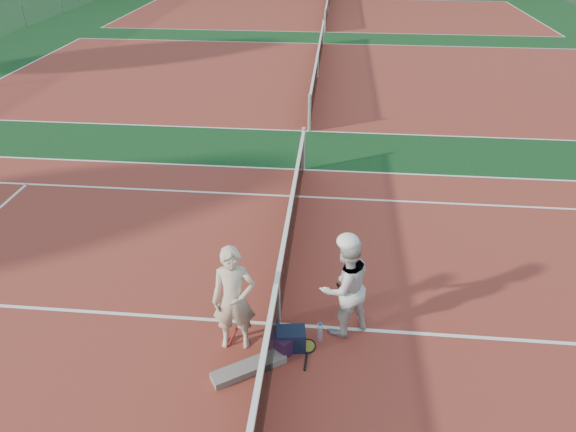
{
  "coord_description": "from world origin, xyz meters",
  "views": [
    {
      "loc": [
        0.7,
        -5.92,
        5.61
      ],
      "look_at": [
        0.0,
        1.54,
        1.05
      ],
      "focal_mm": 32.0,
      "sensor_mm": 36.0,
      "label": 1
    }
  ],
  "objects_px": {
    "water_bottle": "(320,332)",
    "sports_bag_purple": "(281,343)",
    "racket_red": "(242,327)",
    "sports_bag_navy": "(291,339)",
    "racket_spare": "(308,346)",
    "player_a": "(234,299)",
    "racket_black_held": "(341,298)",
    "player_b": "(345,286)",
    "net_main": "(278,299)"
  },
  "relations": [
    {
      "from": "racket_black_held",
      "to": "racket_red",
      "type": "bearing_deg",
      "value": -3.89
    },
    {
      "from": "sports_bag_navy",
      "to": "racket_black_held",
      "type": "bearing_deg",
      "value": 50.06
    },
    {
      "from": "racket_red",
      "to": "racket_black_held",
      "type": "relative_size",
      "value": 0.96
    },
    {
      "from": "player_b",
      "to": "racket_black_held",
      "type": "distance_m",
      "value": 0.69
    },
    {
      "from": "sports_bag_navy",
      "to": "net_main",
      "type": "bearing_deg",
      "value": 116.7
    },
    {
      "from": "net_main",
      "to": "player_a",
      "type": "bearing_deg",
      "value": -142.03
    },
    {
      "from": "player_a",
      "to": "sports_bag_purple",
      "type": "height_order",
      "value": "player_a"
    },
    {
      "from": "water_bottle",
      "to": "sports_bag_purple",
      "type": "bearing_deg",
      "value": -153.98
    },
    {
      "from": "sports_bag_purple",
      "to": "racket_red",
      "type": "bearing_deg",
      "value": 165.6
    },
    {
      "from": "racket_red",
      "to": "water_bottle",
      "type": "bearing_deg",
      "value": -29.16
    },
    {
      "from": "racket_black_held",
      "to": "player_b",
      "type": "bearing_deg",
      "value": 61.19
    },
    {
      "from": "net_main",
      "to": "player_a",
      "type": "height_order",
      "value": "player_a"
    },
    {
      "from": "player_a",
      "to": "racket_black_held",
      "type": "relative_size",
      "value": 3.05
    },
    {
      "from": "net_main",
      "to": "sports_bag_purple",
      "type": "height_order",
      "value": "net_main"
    },
    {
      "from": "sports_bag_purple",
      "to": "water_bottle",
      "type": "distance_m",
      "value": 0.62
    },
    {
      "from": "player_b",
      "to": "sports_bag_navy",
      "type": "distance_m",
      "value": 1.1
    },
    {
      "from": "racket_spare",
      "to": "player_b",
      "type": "bearing_deg",
      "value": -46.63
    },
    {
      "from": "player_b",
      "to": "player_a",
      "type": "bearing_deg",
      "value": -16.86
    },
    {
      "from": "player_b",
      "to": "water_bottle",
      "type": "relative_size",
      "value": 5.56
    },
    {
      "from": "racket_black_held",
      "to": "water_bottle",
      "type": "relative_size",
      "value": 1.85
    },
    {
      "from": "net_main",
      "to": "sports_bag_navy",
      "type": "xyz_separation_m",
      "value": [
        0.23,
        -0.46,
        -0.34
      ]
    },
    {
      "from": "player_b",
      "to": "water_bottle",
      "type": "height_order",
      "value": "player_b"
    },
    {
      "from": "water_bottle",
      "to": "racket_black_held",
      "type": "bearing_deg",
      "value": 65.5
    },
    {
      "from": "player_a",
      "to": "racket_spare",
      "type": "relative_size",
      "value": 2.83
    },
    {
      "from": "racket_black_held",
      "to": "water_bottle",
      "type": "distance_m",
      "value": 0.75
    },
    {
      "from": "racket_spare",
      "to": "player_a",
      "type": "bearing_deg",
      "value": 93.61
    },
    {
      "from": "player_a",
      "to": "sports_bag_navy",
      "type": "distance_m",
      "value": 1.06
    },
    {
      "from": "racket_red",
      "to": "player_b",
      "type": "bearing_deg",
      "value": -20.27
    },
    {
      "from": "player_a",
      "to": "sports_bag_navy",
      "type": "bearing_deg",
      "value": -7.39
    },
    {
      "from": "racket_red",
      "to": "sports_bag_navy",
      "type": "distance_m",
      "value": 0.74
    },
    {
      "from": "net_main",
      "to": "racket_black_held",
      "type": "relative_size",
      "value": 19.75
    },
    {
      "from": "racket_red",
      "to": "racket_spare",
      "type": "distance_m",
      "value": 1.02
    },
    {
      "from": "sports_bag_navy",
      "to": "player_a",
      "type": "bearing_deg",
      "value": 179.51
    },
    {
      "from": "player_b",
      "to": "racket_black_held",
      "type": "bearing_deg",
      "value": -119.53
    },
    {
      "from": "racket_red",
      "to": "racket_spare",
      "type": "bearing_deg",
      "value": -37.36
    },
    {
      "from": "net_main",
      "to": "player_b",
      "type": "relative_size",
      "value": 6.58
    },
    {
      "from": "net_main",
      "to": "water_bottle",
      "type": "height_order",
      "value": "net_main"
    },
    {
      "from": "player_b",
      "to": "sports_bag_navy",
      "type": "bearing_deg",
      "value": -1.43
    },
    {
      "from": "net_main",
      "to": "player_b",
      "type": "bearing_deg",
      "value": 0.14
    },
    {
      "from": "racket_spare",
      "to": "sports_bag_navy",
      "type": "bearing_deg",
      "value": 99.3
    },
    {
      "from": "player_b",
      "to": "racket_spare",
      "type": "height_order",
      "value": "player_b"
    },
    {
      "from": "racket_red",
      "to": "water_bottle",
      "type": "height_order",
      "value": "racket_red"
    },
    {
      "from": "net_main",
      "to": "racket_red",
      "type": "distance_m",
      "value": 0.68
    },
    {
      "from": "racket_black_held",
      "to": "sports_bag_navy",
      "type": "distance_m",
      "value": 1.13
    },
    {
      "from": "racket_black_held",
      "to": "racket_spare",
      "type": "xyz_separation_m",
      "value": [
        -0.47,
        -0.83,
        -0.26
      ]
    },
    {
      "from": "sports_bag_navy",
      "to": "water_bottle",
      "type": "bearing_deg",
      "value": 24.51
    },
    {
      "from": "racket_black_held",
      "to": "sports_bag_purple",
      "type": "xyz_separation_m",
      "value": [
        -0.86,
        -0.94,
        -0.13
      ]
    },
    {
      "from": "racket_spare",
      "to": "racket_red",
      "type": "bearing_deg",
      "value": 89.98
    },
    {
      "from": "racket_spare",
      "to": "water_bottle",
      "type": "distance_m",
      "value": 0.26
    },
    {
      "from": "player_b",
      "to": "sports_bag_navy",
      "type": "height_order",
      "value": "player_b"
    }
  ]
}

